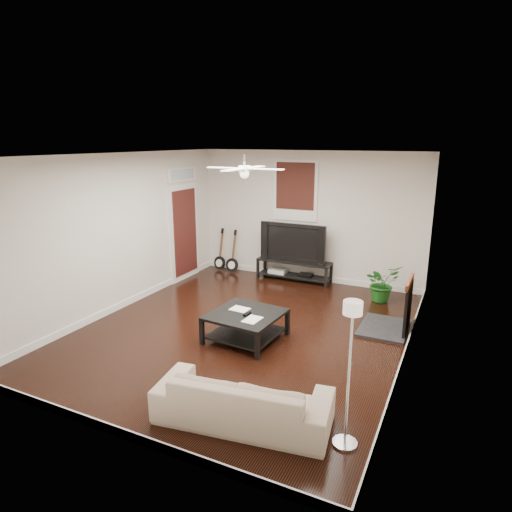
% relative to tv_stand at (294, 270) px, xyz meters
% --- Properties ---
extents(room, '(5.01, 6.01, 2.81)m').
position_rel_tv_stand_xyz_m(room, '(0.22, -2.78, 1.17)').
color(room, black).
rests_on(room, ground).
extents(brick_accent, '(0.02, 2.20, 2.80)m').
position_rel_tv_stand_xyz_m(brick_accent, '(2.70, -1.78, 1.17)').
color(brick_accent, brown).
rests_on(brick_accent, floor).
extents(fireplace, '(0.80, 1.10, 0.92)m').
position_rel_tv_stand_xyz_m(fireplace, '(2.42, -1.78, 0.23)').
color(fireplace, black).
rests_on(fireplace, floor).
extents(window_back, '(1.00, 0.06, 1.30)m').
position_rel_tv_stand_xyz_m(window_back, '(-0.08, 0.19, 1.72)').
color(window_back, black).
rests_on(window_back, wall_back).
extents(door_left, '(0.08, 1.00, 2.50)m').
position_rel_tv_stand_xyz_m(door_left, '(-2.24, -0.88, 1.02)').
color(door_left, white).
rests_on(door_left, wall_left).
extents(tv_stand, '(1.63, 0.44, 0.46)m').
position_rel_tv_stand_xyz_m(tv_stand, '(0.00, 0.00, 0.00)').
color(tv_stand, black).
rests_on(tv_stand, floor).
extents(tv, '(1.46, 0.19, 0.84)m').
position_rel_tv_stand_xyz_m(tv, '(0.00, 0.02, 0.65)').
color(tv, black).
rests_on(tv, tv_stand).
extents(coffee_table, '(1.10, 1.10, 0.43)m').
position_rel_tv_stand_xyz_m(coffee_table, '(0.39, -3.10, -0.01)').
color(coffee_table, black).
rests_on(coffee_table, floor).
extents(sofa, '(2.01, 1.02, 0.56)m').
position_rel_tv_stand_xyz_m(sofa, '(1.30, -4.96, 0.05)').
color(sofa, tan).
rests_on(sofa, floor).
extents(floor_lamp, '(0.29, 0.29, 1.57)m').
position_rel_tv_stand_xyz_m(floor_lamp, '(2.42, -4.86, 0.56)').
color(floor_lamp, silver).
rests_on(floor_lamp, floor).
extents(potted_plant, '(0.84, 0.85, 0.72)m').
position_rel_tv_stand_xyz_m(potted_plant, '(1.97, -0.48, 0.13)').
color(potted_plant, '#19581A').
rests_on(potted_plant, floor).
extents(guitar_left, '(0.34, 0.26, 1.00)m').
position_rel_tv_stand_xyz_m(guitar_left, '(-1.87, -0.03, 0.27)').
color(guitar_left, black).
rests_on(guitar_left, floor).
extents(guitar_right, '(0.32, 0.23, 1.00)m').
position_rel_tv_stand_xyz_m(guitar_right, '(-1.52, -0.06, 0.27)').
color(guitar_right, black).
rests_on(guitar_right, floor).
extents(ceiling_fan, '(1.24, 1.24, 0.32)m').
position_rel_tv_stand_xyz_m(ceiling_fan, '(0.22, -2.78, 2.37)').
color(ceiling_fan, white).
rests_on(ceiling_fan, ceiling).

